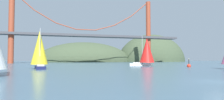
{
  "coord_description": "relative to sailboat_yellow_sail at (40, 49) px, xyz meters",
  "views": [
    {
      "loc": [
        -15.64,
        -16.92,
        2.34
      ],
      "look_at": [
        0.0,
        39.97,
        4.89
      ],
      "focal_mm": 32.31,
      "sensor_mm": 36.0,
      "label": 1
    }
  ],
  "objects": [
    {
      "name": "sailboat_red_spinnaker",
      "position": [
        31.88,
        9.33,
        0.12
      ],
      "size": [
        8.52,
        6.04,
        9.78
      ],
      "color": "white",
      "rests_on": "ground_plane"
    },
    {
      "name": "sailboat_yellow_sail",
      "position": [
        0.0,
        0.0,
        0.0
      ],
      "size": [
        4.42,
        7.53,
        9.45
      ],
      "color": "#191E4C",
      "rests_on": "ground_plane"
    },
    {
      "name": "channel_buoy",
      "position": [
        40.03,
        -1.06,
        -4.3
      ],
      "size": [
        1.1,
        1.1,
        2.64
      ],
      "color": "red",
      "rests_on": "ground_plane"
    },
    {
      "name": "headland_center",
      "position": [
        24.56,
        101.63,
        -4.67
      ],
      "size": [
        71.13,
        44.0,
        29.45
      ],
      "primitive_type": "ellipsoid",
      "color": "#425138",
      "rests_on": "ground_plane"
    },
    {
      "name": "ground_plane",
      "position": [
        19.56,
        -33.37,
        -4.67
      ],
      "size": [
        360.0,
        360.0,
        0.0
      ],
      "primitive_type": "plane",
      "color": "#426075"
    },
    {
      "name": "suspension_bridge",
      "position": [
        19.56,
        61.63,
        12.07
      ],
      "size": [
        112.27,
        6.0,
        37.34
      ],
      "color": "#A34228",
      "rests_on": "ground_plane"
    },
    {
      "name": "headland_right",
      "position": [
        79.56,
        101.63,
        -4.67
      ],
      "size": [
        56.21,
        44.0,
        44.53
      ],
      "primitive_type": "ellipsoid",
      "color": "#425138",
      "rests_on": "ground_plane"
    }
  ]
}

